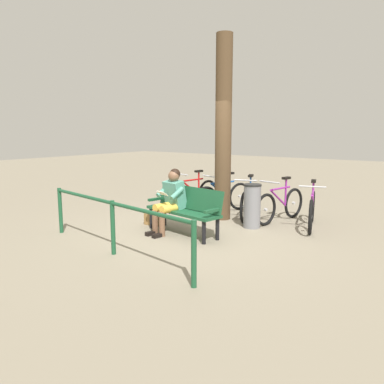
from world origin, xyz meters
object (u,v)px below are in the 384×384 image
(litter_bin, at_px, (252,206))
(bicycle_orange, at_px, (223,197))
(person_reading, at_px, (171,198))
(handbag, at_px, (152,219))
(bicycle_red, at_px, (280,205))
(tree_trunk, at_px, (223,129))
(bicycle_silver, at_px, (193,194))
(bicycle_purple, at_px, (249,201))
(bench, at_px, (186,207))
(bicycle_black, at_px, (312,210))

(litter_bin, relative_size, bicycle_orange, 0.54)
(litter_bin, bearing_deg, person_reading, 48.76)
(handbag, xyz_separation_m, bicycle_red, (-1.99, -1.82, 0.24))
(handbag, height_order, bicycle_orange, bicycle_orange)
(tree_trunk, xyz_separation_m, bicycle_silver, (1.15, -0.51, -1.57))
(person_reading, bearing_deg, bicycle_silver, -55.23)
(tree_trunk, relative_size, bicycle_silver, 2.32)
(bicycle_purple, distance_m, bicycle_silver, 1.56)
(bicycle_red, bearing_deg, handbag, -36.54)
(bicycle_red, bearing_deg, bench, -18.25)
(bicycle_orange, bearing_deg, bicycle_black, 104.78)
(bicycle_red, bearing_deg, bicycle_black, 91.05)
(litter_bin, xyz_separation_m, bicycle_black, (-0.96, -0.67, -0.08))
(bench, relative_size, handbag, 5.53)
(bicycle_orange, bearing_deg, tree_trunk, 49.65)
(bicycle_orange, bearing_deg, bicycle_purple, 99.41)
(tree_trunk, height_order, bicycle_orange, tree_trunk)
(tree_trunk, bearing_deg, bicycle_black, -168.32)
(person_reading, xyz_separation_m, handbag, (0.67, -0.20, -0.54))
(litter_bin, xyz_separation_m, bicycle_red, (-0.25, -0.80, -0.08))
(tree_trunk, xyz_separation_m, bicycle_orange, (0.33, -0.57, -1.57))
(bicycle_red, relative_size, bicycle_silver, 1.00)
(bicycle_red, xyz_separation_m, bicycle_orange, (1.44, -0.06, 0.00))
(litter_bin, height_order, bicycle_red, bicycle_red)
(litter_bin, distance_m, bicycle_orange, 1.47)
(bicycle_purple, relative_size, bicycle_silver, 0.98)
(bicycle_silver, bearing_deg, bicycle_orange, 104.54)
(person_reading, xyz_separation_m, litter_bin, (-1.07, -1.22, -0.23))
(handbag, distance_m, tree_trunk, 2.40)
(bicycle_black, xyz_separation_m, bicycle_orange, (2.15, -0.19, 0.00))
(bicycle_orange, relative_size, bicycle_silver, 0.96)
(handbag, height_order, tree_trunk, tree_trunk)
(person_reading, relative_size, bicycle_purple, 0.74)
(tree_trunk, bearing_deg, bench, 92.25)
(tree_trunk, relative_size, bicycle_black, 2.37)
(bench, height_order, bicycle_black, bicycle_black)
(handbag, bearing_deg, bench, 175.19)
(bench, bearing_deg, bicycle_red, -109.49)
(handbag, bearing_deg, person_reading, 163.31)
(bicycle_silver, bearing_deg, person_reading, 35.77)
(bicycle_black, height_order, bicycle_purple, same)
(bench, distance_m, bicycle_silver, 2.26)
(bicycle_red, bearing_deg, bicycle_purple, -73.27)
(handbag, bearing_deg, litter_bin, -149.55)
(litter_bin, relative_size, bicycle_purple, 0.54)
(bicycle_black, bearing_deg, tree_trunk, -94.79)
(bicycle_silver, bearing_deg, tree_trunk, 76.79)
(person_reading, xyz_separation_m, tree_trunk, (-0.21, -1.52, 1.26))
(tree_trunk, relative_size, litter_bin, 4.43)
(litter_bin, bearing_deg, bicycle_orange, -35.91)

